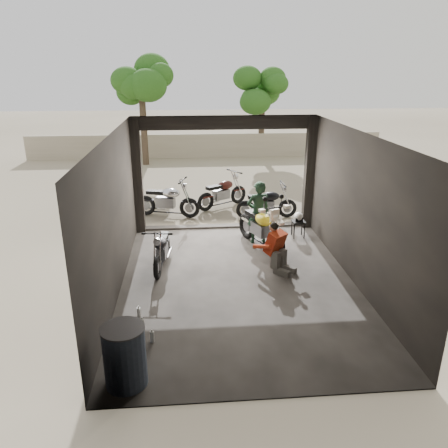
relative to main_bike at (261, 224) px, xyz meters
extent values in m
plane|color=#7A6D56|center=(-0.80, -1.96, -0.64)|extent=(80.00, 80.00, 0.00)
cube|color=#2D2B28|center=(-0.80, -1.96, -0.63)|extent=(5.00, 7.00, 0.02)
plane|color=black|center=(-0.80, -1.96, 2.56)|extent=(7.00, 7.00, 0.00)
cube|color=black|center=(-0.80, -5.46, 0.96)|extent=(5.00, 0.02, 3.20)
cube|color=black|center=(-3.30, -1.96, 0.96)|extent=(0.02, 7.00, 3.20)
cube|color=black|center=(1.70, -1.96, 0.96)|extent=(0.02, 7.00, 3.20)
cube|color=black|center=(-3.18, 1.42, 0.96)|extent=(0.24, 0.24, 3.20)
cube|color=black|center=(1.58, 1.42, 0.96)|extent=(0.24, 0.24, 3.20)
cube|color=black|center=(-0.80, 1.46, 2.38)|extent=(5.00, 0.16, 0.36)
cube|color=#2D2B28|center=(-0.80, 1.54, -0.60)|extent=(5.00, 0.25, 0.08)
cube|color=gray|center=(-0.80, 12.04, -0.04)|extent=(18.00, 0.30, 1.20)
cylinder|color=#382B1E|center=(-3.80, 10.54, 1.16)|extent=(0.30, 0.30, 3.58)
ellipsoid|color=#1E4C14|center=(-3.80, 10.54, 3.40)|extent=(2.20, 2.20, 3.14)
cylinder|color=#382B1E|center=(2.00, 12.04, 0.96)|extent=(0.30, 0.30, 3.20)
ellipsoid|color=#1E4C14|center=(2.00, 12.04, 2.96)|extent=(2.20, 2.20, 2.80)
imported|color=black|center=(-0.02, 0.32, 0.21)|extent=(0.66, 0.48, 1.68)
cube|color=black|center=(1.14, 0.61, -0.18)|extent=(0.34, 0.34, 0.04)
cylinder|color=black|center=(1.00, 0.47, -0.41)|extent=(0.03, 0.03, 0.45)
cylinder|color=black|center=(1.28, 0.47, -0.41)|extent=(0.03, 0.03, 0.45)
cylinder|color=black|center=(1.00, 0.75, -0.41)|extent=(0.03, 0.03, 0.45)
cylinder|color=black|center=(1.28, 0.75, -0.41)|extent=(0.03, 0.03, 0.45)
ellipsoid|color=white|center=(1.14, 0.64, -0.04)|extent=(0.31, 0.32, 0.24)
cylinder|color=#41536E|center=(-2.80, -4.96, -0.16)|extent=(0.66, 0.66, 0.96)
cylinder|color=black|center=(2.36, 2.96, 0.44)|extent=(0.08, 0.08, 2.14)
cylinder|color=white|center=(2.36, 2.94, 1.31)|extent=(0.78, 0.03, 0.78)
camera|label=1|loc=(-1.82, -10.33, 3.80)|focal=35.00mm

